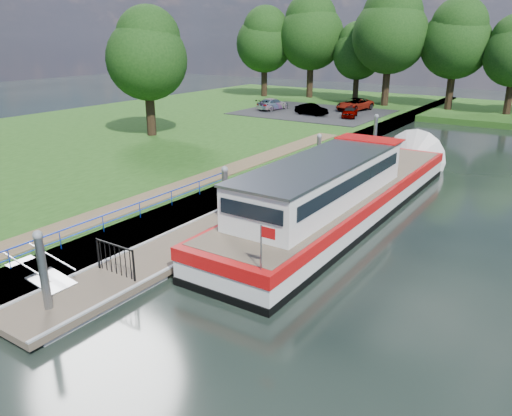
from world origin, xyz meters
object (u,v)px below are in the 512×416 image
Objects in this scene: car_a at (350,111)px; car_d at (355,104)px; pontoon at (278,200)px; car_b at (311,109)px; barge at (349,191)px; car_c at (273,104)px.

car_a is 4.57m from car_d.
pontoon is 25.27m from car_b.
car_d is at bearing 91.20° from car_a.
pontoon is at bearing -91.08° from car_a.
barge is 30.11m from car_c.
barge is at bearing 11.10° from pontoon.
car_b reaches higher than pontoon.
pontoon is at bearing -62.77° from car_d.
car_a is at bearing 105.22° from pontoon.
car_a is at bearing -60.85° from car_d.
car_a is 0.78× the size of car_c.
pontoon is 28.60m from car_c.
pontoon is 24.74m from car_a.
barge is 6.40× the size of car_b.
car_a is at bearing -174.46° from car_c.
car_a is (-10.08, 23.13, 0.29)m from barge.
car_c is (-15.36, 24.10, 1.24)m from pontoon.
car_b is at bearing 175.94° from car_c.
car_d reaches higher than pontoon.
barge is 26.29m from car_b.
car_c reaches higher than pontoon.
pontoon is 29.30m from car_d.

